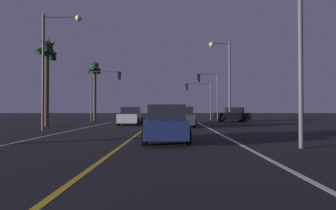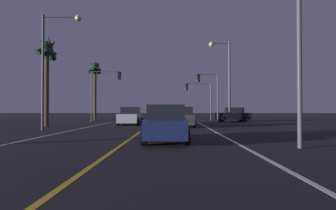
{
  "view_description": "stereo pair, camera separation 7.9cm",
  "coord_description": "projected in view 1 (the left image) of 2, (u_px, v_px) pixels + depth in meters",
  "views": [
    {
      "loc": [
        2.05,
        0.06,
        1.5
      ],
      "look_at": [
        1.62,
        29.69,
        1.96
      ],
      "focal_mm": 28.47,
      "sensor_mm": 36.0,
      "label": 1
    },
    {
      "loc": [
        2.13,
        0.06,
        1.5
      ],
      "look_at": [
        1.62,
        29.69,
        1.96
      ],
      "focal_mm": 28.47,
      "sensor_mm": 36.0,
      "label": 2
    }
  ],
  "objects": [
    {
      "name": "car_oncoming",
      "position": [
        131.0,
        116.0,
        25.36
      ],
      "size": [
        2.02,
        4.3,
        1.7
      ],
      "rotation": [
        0.0,
        0.0,
        -1.57
      ],
      "color": "black",
      "rests_on": "ground"
    },
    {
      "name": "lane_edge_right",
      "position": [
        236.0,
        142.0,
        12.12
      ],
      "size": [
        0.16,
        36.5,
        0.01
      ],
      "primitive_type": "cube",
      "color": "silver",
      "rests_on": "ground"
    },
    {
      "name": "street_lamp_right_far",
      "position": [
        225.0,
        72.0,
        22.93
      ],
      "size": [
        1.85,
        0.44,
        7.34
      ],
      "rotation": [
        0.0,
        0.0,
        3.14
      ],
      "color": "#4C4C51",
      "rests_on": "ground"
    },
    {
      "name": "street_lamp_left_mid",
      "position": [
        52.0,
        56.0,
        18.77
      ],
      "size": [
        2.8,
        0.44,
        8.19
      ],
      "color": "#4C4C51",
      "rests_on": "ground"
    },
    {
      "name": "car_crossing_side",
      "position": [
        232.0,
        115.0,
        31.92
      ],
      "size": [
        4.3,
        2.02,
        1.7
      ],
      "rotation": [
        0.0,
        0.0,
        3.14
      ],
      "color": "black",
      "rests_on": "ground"
    },
    {
      "name": "traffic_light_far_right",
      "position": [
        198.0,
        92.0,
        36.41
      ],
      "size": [
        3.58,
        0.36,
        5.06
      ],
      "rotation": [
        0.0,
        0.0,
        3.14
      ],
      "color": "#4C4C51",
      "rests_on": "ground"
    },
    {
      "name": "lane_center_divider",
      "position": [
        127.0,
        142.0,
        12.19
      ],
      "size": [
        0.16,
        36.5,
        0.01
      ],
      "primitive_type": "cube",
      "color": "gold",
      "rests_on": "ground"
    },
    {
      "name": "car_ahead_far",
      "position": [
        183.0,
        117.0,
        22.53
      ],
      "size": [
        2.02,
        4.3,
        1.7
      ],
      "rotation": [
        0.0,
        0.0,
        1.57
      ],
      "color": "black",
      "rests_on": "ground"
    },
    {
      "name": "traffic_light_near_right",
      "position": [
        208.0,
        87.0,
        30.91
      ],
      "size": [
        2.5,
        0.36,
        5.62
      ],
      "rotation": [
        0.0,
        0.0,
        3.14
      ],
      "color": "#4C4C51",
      "rests_on": "ground"
    },
    {
      "name": "lane_edge_left",
      "position": [
        20.0,
        142.0,
        12.26
      ],
      "size": [
        0.16,
        36.5,
        0.01
      ],
      "primitive_type": "cube",
      "color": "silver",
      "rests_on": "ground"
    },
    {
      "name": "palm_tree_left_mid",
      "position": [
        47.0,
        55.0,
        22.96
      ],
      "size": [
        2.15,
        2.18,
        7.81
      ],
      "color": "#473826",
      "rests_on": "ground"
    },
    {
      "name": "traffic_light_near_left",
      "position": [
        105.0,
        84.0,
        31.09
      ],
      "size": [
        3.59,
        0.36,
        5.93
      ],
      "color": "#4C4C51",
      "rests_on": "ground"
    },
    {
      "name": "street_lamp_right_near",
      "position": [
        284.0,
        15.0,
        10.31
      ],
      "size": [
        2.7,
        0.44,
        8.07
      ],
      "rotation": [
        0.0,
        0.0,
        3.14
      ],
      "color": "#4C4C51",
      "rests_on": "ground"
    },
    {
      "name": "palm_tree_left_far",
      "position": [
        95.0,
        72.0,
        34.52
      ],
      "size": [
        1.83,
        2.11,
        7.93
      ],
      "color": "#473826",
      "rests_on": "ground"
    },
    {
      "name": "car_lead_same_lane",
      "position": [
        167.0,
        124.0,
        12.32
      ],
      "size": [
        2.02,
        4.3,
        1.7
      ],
      "rotation": [
        0.0,
        0.0,
        1.57
      ],
      "color": "black",
      "rests_on": "ground"
    }
  ]
}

